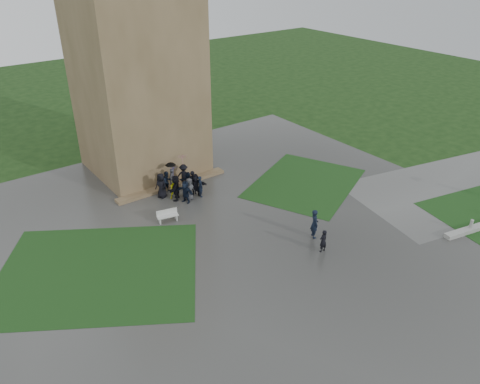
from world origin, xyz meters
TOP-DOWN VIEW (x-y plane):
  - ground at (0.00, 0.00)m, footprint 120.00×120.00m
  - plaza at (0.00, 2.00)m, footprint 34.00×34.00m
  - lawn_inset_left at (-8.50, 4.00)m, footprint 14.10×13.46m
  - lawn_inset_right at (8.50, 5.00)m, footprint 11.12×10.15m
  - tower at (0.00, 15.00)m, footprint 8.00×8.00m
  - tower_plinth at (0.00, 10.60)m, footprint 9.00×0.80m
  - bench at (-2.70, 6.39)m, footprint 1.47×0.73m
  - visitor_cluster at (-0.05, 9.03)m, footprint 3.46×3.68m
  - pedestrian_mid at (3.78, -0.74)m, footprint 0.73×0.84m
  - pedestrian_near at (3.09, -2.20)m, footprint 0.54×0.36m

SIDE VIEW (x-z plane):
  - ground at x=0.00m, z-range 0.00..0.00m
  - plaza at x=0.00m, z-range 0.00..0.02m
  - lawn_inset_left at x=-8.50m, z-range 0.02..0.03m
  - lawn_inset_right at x=8.50m, z-range 0.02..0.03m
  - tower_plinth at x=0.00m, z-range 0.02..0.24m
  - bench at x=-2.70m, z-range 0.03..0.85m
  - pedestrian_near at x=3.09m, z-range 0.02..1.50m
  - pedestrian_mid at x=3.78m, z-range 0.02..1.96m
  - visitor_cluster at x=-0.05m, z-range -0.21..2.34m
  - tower at x=0.00m, z-range 0.00..18.00m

